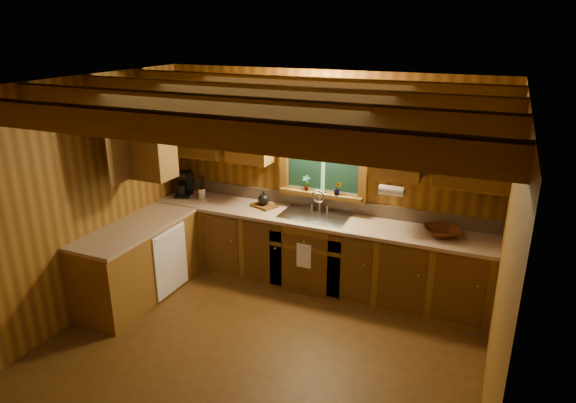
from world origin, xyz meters
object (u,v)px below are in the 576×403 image
Objects in this scene: sink at (314,220)px; cutting_board at (264,206)px; wicker_basket at (442,232)px; coffee_maker at (184,184)px.

cutting_board is at bearing 175.34° from sink.
cutting_board is (-0.71, 0.06, 0.06)m from sink.
wicker_basket is at bearing 0.31° from sink.
coffee_maker reaches higher than sink.
sink is 1.49m from wicker_basket.
wicker_basket is (3.38, -0.01, -0.12)m from coffee_maker.
sink is 2.14× the size of wicker_basket.
cutting_board is at bearing -19.72° from coffee_maker.
coffee_maker is 0.88× the size of wicker_basket.
wicker_basket is at bearing -21.76° from coffee_maker.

